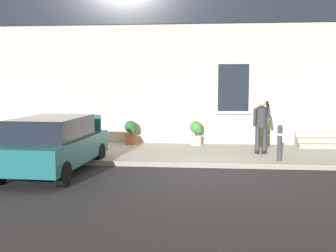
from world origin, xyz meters
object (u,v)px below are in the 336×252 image
(hatchback_car_teal, at_px, (54,144))
(planter_olive, at_px, (263,133))
(planter_terracotta, at_px, (131,132))
(bollard_near_person, at_px, (280,142))
(planter_cream, at_px, (196,132))
(person_on_phone, at_px, (262,122))
(planter_charcoal, at_px, (67,131))

(hatchback_car_teal, height_order, planter_olive, hatchback_car_teal)
(planter_terracotta, distance_m, planter_olive, 4.74)
(hatchback_car_teal, distance_m, bollard_near_person, 6.27)
(planter_terracotta, relative_size, planter_cream, 1.00)
(person_on_phone, bearing_deg, planter_charcoal, 151.02)
(planter_charcoal, distance_m, planter_cream, 4.74)
(bollard_near_person, distance_m, planter_terracotta, 5.57)
(person_on_phone, height_order, planter_cream, person_on_phone)
(planter_terracotta, bearing_deg, hatchback_car_teal, -106.59)
(person_on_phone, bearing_deg, planter_olive, 64.14)
(planter_charcoal, relative_size, planter_terracotta, 1.00)
(bollard_near_person, relative_size, planter_olive, 1.22)
(hatchback_car_teal, bearing_deg, planter_cream, 49.90)
(hatchback_car_teal, height_order, planter_charcoal, hatchback_car_teal)
(bollard_near_person, distance_m, person_on_phone, 1.29)
(hatchback_car_teal, xyz_separation_m, bollard_near_person, (6.09, 1.48, -0.08))
(bollard_near_person, xyz_separation_m, planter_terracotta, (-4.83, 2.78, -0.11))
(bollard_near_person, height_order, planter_terracotta, bollard_near_person)
(person_on_phone, bearing_deg, planter_terracotta, 144.00)
(bollard_near_person, bearing_deg, planter_terracotta, 150.11)
(planter_terracotta, bearing_deg, planter_cream, 1.60)
(planter_cream, bearing_deg, bollard_near_person, -49.15)
(planter_terracotta, bearing_deg, planter_olive, 0.46)
(person_on_phone, distance_m, planter_olive, 1.77)
(hatchback_car_teal, height_order, person_on_phone, person_on_phone)
(planter_cream, height_order, planter_olive, same)
(hatchback_car_teal, bearing_deg, planter_olive, 35.53)
(hatchback_car_teal, height_order, planter_terracotta, hatchback_car_teal)
(person_on_phone, height_order, planter_terracotta, person_on_phone)
(bollard_near_person, height_order, planter_charcoal, bollard_near_person)
(bollard_near_person, bearing_deg, planter_olive, 91.75)
(bollard_near_person, bearing_deg, planter_cream, 130.85)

